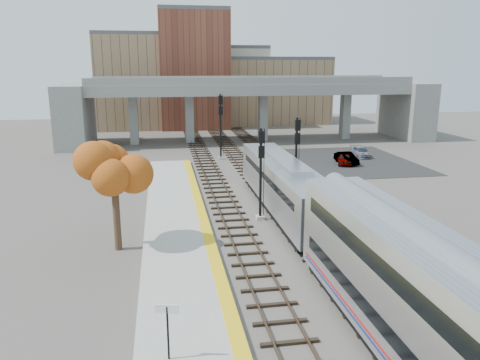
{
  "coord_description": "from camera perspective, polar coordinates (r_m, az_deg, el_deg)",
  "views": [
    {
      "loc": [
        -8.07,
        -23.83,
        11.26
      ],
      "look_at": [
        -2.22,
        10.96,
        2.5
      ],
      "focal_mm": 35.0,
      "sensor_mm": 36.0,
      "label": 1
    }
  ],
  "objects": [
    {
      "name": "overpass",
      "position": [
        70.25,
        1.16,
        9.49
      ],
      "size": [
        54.0,
        12.0,
        9.5
      ],
      "color": "slate",
      "rests_on": "ground"
    },
    {
      "name": "car_b",
      "position": [
        55.41,
        12.85,
        2.61
      ],
      "size": [
        1.68,
        4.12,
        1.33
      ],
      "primitive_type": "imported",
      "rotation": [
        0.0,
        0.0,
        0.07
      ],
      "color": "#99999E",
      "rests_on": "parking_lot"
    },
    {
      "name": "car_a",
      "position": [
        55.12,
        12.63,
        2.55
      ],
      "size": [
        2.69,
        4.11,
        1.3
      ],
      "primitive_type": "imported",
      "rotation": [
        0.0,
        0.0,
        -0.33
      ],
      "color": "#99999E",
      "rests_on": "parking_lot"
    },
    {
      "name": "station_sign",
      "position": [
        18.38,
        -8.84,
        -16.56
      ],
      "size": [
        0.89,
        0.26,
        2.27
      ],
      "rotation": [
        0.0,
        0.0,
        -0.24
      ],
      "color": "black",
      "rests_on": "platform"
    },
    {
      "name": "car_c",
      "position": [
        60.29,
        14.53,
        3.33
      ],
      "size": [
        1.73,
        4.02,
        1.15
      ],
      "primitive_type": "imported",
      "rotation": [
        0.0,
        0.0,
        -0.03
      ],
      "color": "#99999E",
      "rests_on": "parking_lot"
    },
    {
      "name": "buildings_far",
      "position": [
        90.94,
        -3.73,
        11.78
      ],
      "size": [
        43.0,
        21.0,
        20.6
      ],
      "color": "#957456",
      "rests_on": "ground"
    },
    {
      "name": "ground",
      "position": [
        27.56,
        8.49,
        -10.33
      ],
      "size": [
        160.0,
        160.0,
        0.0
      ],
      "primitive_type": "plane",
      "color": "#47423D",
      "rests_on": "ground"
    },
    {
      "name": "signal_mast_near",
      "position": [
        34.0,
        2.55,
        0.46
      ],
      "size": [
        0.6,
        0.64,
        6.82
      ],
      "color": "#9E9E99",
      "rests_on": "ground"
    },
    {
      "name": "tree",
      "position": [
        29.01,
        -15.18,
        1.44
      ],
      "size": [
        3.6,
        3.6,
        7.04
      ],
      "color": "#382619",
      "rests_on": "ground"
    },
    {
      "name": "signal_mast_far",
      "position": [
        56.31,
        -2.37,
        6.55
      ],
      "size": [
        0.6,
        0.64,
        7.83
      ],
      "color": "#9E9E99",
      "rests_on": "ground"
    },
    {
      "name": "yellow_strip",
      "position": [
        26.34,
        -2.82,
        -10.52
      ],
      "size": [
        0.7,
        60.0,
        0.01
      ],
      "primitive_type": "cube",
      "color": "yellow",
      "rests_on": "platform"
    },
    {
      "name": "parking_lot",
      "position": [
        57.44,
        13.26,
        2.28
      ],
      "size": [
        14.0,
        18.0,
        0.04
      ],
      "primitive_type": "cube",
      "color": "black",
      "rests_on": "ground"
    },
    {
      "name": "locomotive",
      "position": [
        36.0,
        5.36,
        -0.57
      ],
      "size": [
        3.02,
        19.05,
        4.1
      ],
      "color": "#A8AAB2",
      "rests_on": "ground"
    },
    {
      "name": "platform",
      "position": [
        26.29,
        -7.0,
        -11.1
      ],
      "size": [
        4.5,
        60.0,
        0.35
      ],
      "primitive_type": "cube",
      "color": "#9E9E99",
      "rests_on": "ground"
    },
    {
      "name": "tracks",
      "position": [
        39.06,
        4.19,
        -2.73
      ],
      "size": [
        10.7,
        95.0,
        0.25
      ],
      "color": "black",
      "rests_on": "ground"
    },
    {
      "name": "signal_mast_mid",
      "position": [
        39.65,
        6.86,
        2.47
      ],
      "size": [
        0.6,
        0.64,
        6.97
      ],
      "color": "#9E9E99",
      "rests_on": "ground"
    },
    {
      "name": "coach",
      "position": [
        16.61,
        26.79,
        -18.33
      ],
      "size": [
        3.03,
        25.0,
        5.0
      ],
      "color": "#A8AAB2",
      "rests_on": "ground"
    }
  ]
}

